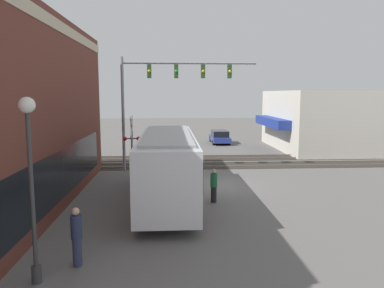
{
  "coord_description": "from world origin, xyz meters",
  "views": [
    {
      "loc": [
        -20.82,
        2.66,
        5.26
      ],
      "look_at": [
        3.32,
        1.25,
        1.99
      ],
      "focal_mm": 35.0,
      "sensor_mm": 36.0,
      "label": 1
    }
  ],
  "objects_px": {
    "parked_car_red": "(169,146)",
    "city_bus": "(168,164)",
    "parked_car_blue": "(220,137)",
    "pedestrian_near_bus": "(214,185)",
    "streetlamp": "(31,175)",
    "crossing_signal": "(132,139)",
    "pedestrian_by_lamp": "(77,236)"
  },
  "relations": [
    {
      "from": "city_bus",
      "to": "pedestrian_near_bus",
      "type": "distance_m",
      "value": 2.46
    },
    {
      "from": "pedestrian_by_lamp",
      "to": "streetlamp",
      "type": "bearing_deg",
      "value": 137.92
    },
    {
      "from": "streetlamp",
      "to": "pedestrian_by_lamp",
      "type": "distance_m",
      "value": 2.51
    },
    {
      "from": "crossing_signal",
      "to": "pedestrian_by_lamp",
      "type": "relative_size",
      "value": 2.06
    },
    {
      "from": "streetlamp",
      "to": "city_bus",
      "type": "bearing_deg",
      "value": -25.11
    },
    {
      "from": "city_bus",
      "to": "parked_car_blue",
      "type": "relative_size",
      "value": 2.19
    },
    {
      "from": "parked_car_blue",
      "to": "pedestrian_near_bus",
      "type": "bearing_deg",
      "value": 171.69
    },
    {
      "from": "crossing_signal",
      "to": "parked_car_blue",
      "type": "xyz_separation_m",
      "value": [
        14.52,
        -7.81,
        -1.64
      ]
    },
    {
      "from": "city_bus",
      "to": "pedestrian_by_lamp",
      "type": "xyz_separation_m",
      "value": [
        -6.74,
        2.73,
        -0.9
      ]
    },
    {
      "from": "crossing_signal",
      "to": "streetlamp",
      "type": "xyz_separation_m",
      "value": [
        -14.68,
        1.21,
        0.79
      ]
    },
    {
      "from": "streetlamp",
      "to": "pedestrian_by_lamp",
      "type": "xyz_separation_m",
      "value": [
        0.98,
        -0.89,
        -2.13
      ]
    },
    {
      "from": "parked_car_red",
      "to": "pedestrian_near_bus",
      "type": "height_order",
      "value": "pedestrian_near_bus"
    },
    {
      "from": "streetlamp",
      "to": "parked_car_blue",
      "type": "distance_m",
      "value": 30.66
    },
    {
      "from": "city_bus",
      "to": "parked_car_red",
      "type": "xyz_separation_m",
      "value": [
        14.68,
        -0.0,
        -1.15
      ]
    },
    {
      "from": "city_bus",
      "to": "streetlamp",
      "type": "relative_size",
      "value": 1.96
    },
    {
      "from": "parked_car_blue",
      "to": "crossing_signal",
      "type": "bearing_deg",
      "value": 151.73
    },
    {
      "from": "crossing_signal",
      "to": "parked_car_red",
      "type": "height_order",
      "value": "crossing_signal"
    },
    {
      "from": "parked_car_red",
      "to": "pedestrian_near_bus",
      "type": "distance_m",
      "value": 15.08
    },
    {
      "from": "city_bus",
      "to": "crossing_signal",
      "type": "bearing_deg",
      "value": 19.09
    },
    {
      "from": "city_bus",
      "to": "parked_car_red",
      "type": "relative_size",
      "value": 2.16
    },
    {
      "from": "pedestrian_near_bus",
      "to": "pedestrian_by_lamp",
      "type": "height_order",
      "value": "pedestrian_by_lamp"
    },
    {
      "from": "parked_car_red",
      "to": "parked_car_blue",
      "type": "relative_size",
      "value": 1.01
    },
    {
      "from": "crossing_signal",
      "to": "streetlamp",
      "type": "height_order",
      "value": "streetlamp"
    },
    {
      "from": "pedestrian_by_lamp",
      "to": "city_bus",
      "type": "bearing_deg",
      "value": -22.06
    },
    {
      "from": "parked_car_red",
      "to": "pedestrian_by_lamp",
      "type": "height_order",
      "value": "pedestrian_by_lamp"
    },
    {
      "from": "city_bus",
      "to": "crossing_signal",
      "type": "relative_size",
      "value": 2.66
    },
    {
      "from": "parked_car_red",
      "to": "city_bus",
      "type": "bearing_deg",
      "value": 180.0
    },
    {
      "from": "city_bus",
      "to": "crossing_signal",
      "type": "height_order",
      "value": "crossing_signal"
    },
    {
      "from": "streetlamp",
      "to": "pedestrian_by_lamp",
      "type": "bearing_deg",
      "value": -42.08
    },
    {
      "from": "city_bus",
      "to": "parked_car_blue",
      "type": "height_order",
      "value": "city_bus"
    },
    {
      "from": "parked_car_blue",
      "to": "parked_car_red",
      "type": "bearing_deg",
      "value": 141.53
    },
    {
      "from": "streetlamp",
      "to": "pedestrian_near_bus",
      "type": "relative_size",
      "value": 3.14
    }
  ]
}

